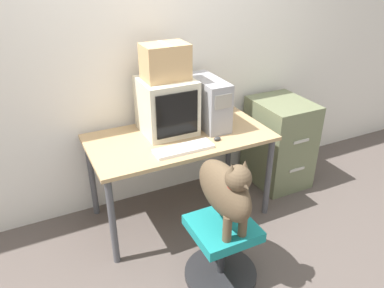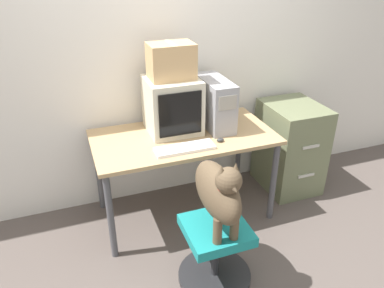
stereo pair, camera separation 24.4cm
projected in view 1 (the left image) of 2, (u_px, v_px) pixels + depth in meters
ground_plane at (200, 238)px, 2.99m from camera, size 12.00×12.00×0.00m
wall_back at (156, 53)px, 3.03m from camera, size 8.00×0.05×2.60m
desk at (180, 145)px, 2.97m from camera, size 1.43×0.74×0.75m
crt_monitor at (167, 106)px, 2.92m from camera, size 0.40×0.41×0.43m
pc_tower at (208, 102)px, 3.03m from camera, size 0.19×0.48×0.39m
keyboard at (184, 149)px, 2.72m from camera, size 0.44×0.14×0.03m
computer_mouse at (217, 139)px, 2.86m from camera, size 0.06×0.04×0.03m
office_chair at (222, 250)px, 2.54m from camera, size 0.51×0.51×0.46m
dog at (226, 189)px, 2.30m from camera, size 0.20×0.54×0.54m
filing_cabinet at (279, 142)px, 3.57m from camera, size 0.47×0.58×0.83m
cardboard_box at (165, 62)px, 2.76m from camera, size 0.34×0.23×0.27m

